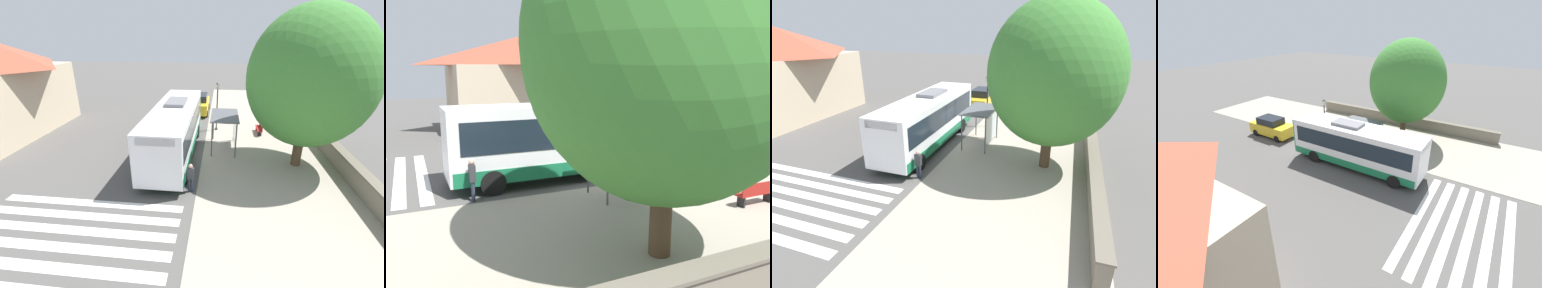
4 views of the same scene
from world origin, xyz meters
TOP-DOWN VIEW (x-y plane):
  - ground_plane at (0.00, 0.00)m, footprint 120.00×120.00m
  - sidewalk_plaza at (-4.50, 0.00)m, footprint 9.00×44.00m
  - crosswalk_stripes at (5.00, 9.13)m, footprint 9.00×5.25m
  - stone_wall at (-8.55, 0.00)m, footprint 0.60×20.00m
  - bus at (1.91, 0.59)m, footprint 2.70×10.65m
  - bus_shelter at (-1.55, -0.69)m, footprint 1.88×3.40m
  - pedestrian at (0.31, 5.18)m, footprint 0.34×0.22m
  - bench at (-4.38, -4.03)m, footprint 0.40×1.66m
  - street_lamp_near at (-0.79, -4.51)m, footprint 0.28×0.28m
  - shade_tree at (-5.96, 1.41)m, footprint 7.04×7.04m
  - parked_car_behind_bus at (1.16, -9.71)m, footprint 2.02×4.56m

SIDE VIEW (x-z plane):
  - ground_plane at x=0.00m, z-range 0.00..0.00m
  - crosswalk_stripes at x=5.00m, z-range 0.00..0.01m
  - sidewalk_plaza at x=-4.50m, z-range 0.00..0.02m
  - bench at x=-4.38m, z-range 0.04..0.92m
  - stone_wall at x=-8.55m, z-range 0.01..1.19m
  - parked_car_behind_bus at x=1.16m, z-range -0.02..1.90m
  - pedestrian at x=0.31m, z-range 0.14..1.75m
  - bus at x=1.91m, z-range 0.06..3.64m
  - bus_shelter at x=-1.55m, z-range 0.86..3.38m
  - street_lamp_near at x=-0.79m, z-range 0.39..4.47m
  - shade_tree at x=-5.96m, z-range 0.75..10.01m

